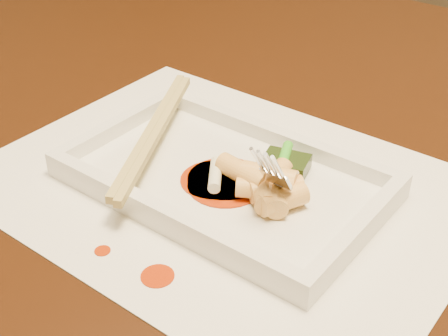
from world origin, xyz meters
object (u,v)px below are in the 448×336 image
Objects in this scene: placemat at (224,186)px; plate_base at (224,182)px; table at (217,193)px; chopstick_a at (151,130)px; fork at (315,117)px.

plate_base is (0.00, 0.00, 0.00)m from placemat.
chopstick_a is (0.00, -0.10, 0.13)m from table.
placemat is at bearing 0.00° from chopstick_a.
placemat is (0.09, -0.10, 0.10)m from table.
plate_base is 0.08m from chopstick_a.
fork reaches higher than plate_base.
chopstick_a is (-0.08, 0.00, 0.03)m from placemat.
table is 5.38× the size of plate_base.
table is 10.00× the size of fork.
table is 6.52× the size of chopstick_a.
placemat is at bearing -165.58° from fork.
plate_base reaches higher than placemat.
placemat is at bearing 0.00° from plate_base.
chopstick_a is 1.53× the size of fork.
fork is (0.15, 0.02, 0.06)m from chopstick_a.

